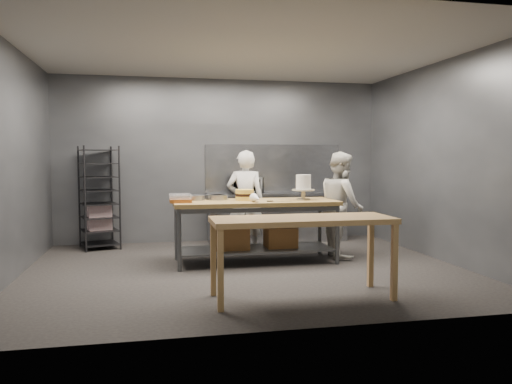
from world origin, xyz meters
TOP-DOWN VIEW (x-y plane):
  - ground at (0.00, 0.00)m, footprint 6.00×6.00m
  - back_wall at (0.00, 2.50)m, footprint 6.00×0.04m
  - work_table at (0.20, 0.43)m, footprint 2.40×0.90m
  - near_counter at (0.34, -1.53)m, footprint 2.00×0.70m
  - back_counter at (1.00, 2.18)m, footprint 2.60×0.60m
  - splashback_panel at (1.00, 2.48)m, footprint 2.60×0.02m
  - speed_rack at (-2.16, 2.10)m, footprint 0.76×0.79m
  - chef_behind at (0.21, 1.19)m, footprint 0.69×0.54m
  - chef_right at (1.63, 0.58)m, footprint 0.68×0.84m
  - microwave at (0.43, 2.18)m, footprint 0.54×0.37m
  - frosted_cake_stand at (0.95, 0.40)m, footprint 0.34×0.34m
  - layer_cake at (0.08, 0.51)m, footprint 0.27×0.27m
  - cake_pans at (-0.52, 0.68)m, footprint 0.83×0.37m
  - piping_bag at (0.17, 0.10)m, footprint 0.12×0.38m
  - offset_spatula at (0.48, 0.20)m, footprint 0.36×0.02m
  - pastry_clamshells at (-0.88, 0.43)m, footprint 0.31×0.48m

SIDE VIEW (x-z plane):
  - ground at x=0.00m, z-range 0.00..0.00m
  - back_counter at x=1.00m, z-range 0.00..0.90m
  - work_table at x=0.20m, z-range 0.11..1.03m
  - near_counter at x=0.34m, z-range 0.36..1.26m
  - chef_right at x=1.63m, z-range 0.00..1.65m
  - chef_behind at x=0.21m, z-range 0.00..1.67m
  - speed_rack at x=-2.16m, z-range -0.02..1.73m
  - offset_spatula at x=0.48m, z-range 0.92..0.93m
  - cake_pans at x=-0.52m, z-range 0.92..0.99m
  - pastry_clamshells at x=-0.88m, z-range 0.92..1.03m
  - piping_bag at x=0.17m, z-range 0.92..1.04m
  - layer_cake at x=0.08m, z-range 0.92..1.08m
  - microwave at x=0.43m, z-range 0.90..1.20m
  - frosted_cake_stand at x=0.95m, z-range 0.96..1.34m
  - splashback_panel at x=1.00m, z-range 0.90..1.80m
  - back_wall at x=0.00m, z-range 0.00..3.00m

